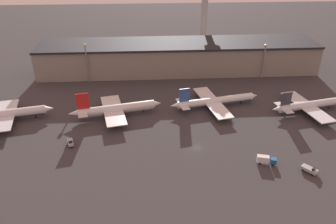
% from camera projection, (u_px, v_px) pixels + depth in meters
% --- Properties ---
extents(ground, '(600.00, 600.00, 0.00)m').
position_uv_depth(ground, '(196.00, 148.00, 130.20)').
color(ground, '#383538').
extents(terminal_building, '(164.83, 28.67, 17.79)m').
position_uv_depth(terminal_building, '(178.00, 57.00, 198.05)').
color(terminal_building, gray).
rests_on(terminal_building, ground).
extents(airplane_0, '(39.83, 31.00, 13.25)m').
position_uv_depth(airplane_0, '(7.00, 114.00, 146.89)').
color(airplane_0, silver).
rests_on(airplane_0, ground).
extents(airplane_1, '(42.92, 30.85, 13.34)m').
position_uv_depth(airplane_1, '(116.00, 109.00, 151.02)').
color(airplane_1, silver).
rests_on(airplane_1, ground).
extents(airplane_2, '(45.33, 34.67, 11.71)m').
position_uv_depth(airplane_2, '(215.00, 101.00, 159.03)').
color(airplane_2, white).
rests_on(airplane_2, ground).
extents(airplane_3, '(39.48, 32.77, 11.65)m').
position_uv_depth(airplane_3, '(309.00, 105.00, 154.92)').
color(airplane_3, silver).
rests_on(airplane_3, ground).
extents(service_vehicle_0, '(5.40, 5.88, 2.66)m').
position_uv_depth(service_vehicle_0, '(310.00, 169.00, 116.37)').
color(service_vehicle_0, '#9EA3A8').
rests_on(service_vehicle_0, ground).
extents(service_vehicle_3, '(3.60, 5.29, 2.65)m').
position_uv_depth(service_vehicle_3, '(70.00, 143.00, 131.20)').
color(service_vehicle_3, '#9EA3A8').
rests_on(service_vehicle_3, ground).
extents(service_vehicle_4, '(7.29, 3.70, 3.26)m').
position_uv_depth(service_vehicle_4, '(266.00, 160.00, 120.43)').
color(service_vehicle_4, '#195199').
rests_on(service_vehicle_4, ground).
extents(lamp_post_0, '(1.80, 1.80, 22.73)m').
position_uv_depth(lamp_post_0, '(86.00, 58.00, 179.83)').
color(lamp_post_0, slate).
rests_on(lamp_post_0, ground).
extents(lamp_post_1, '(1.80, 1.80, 20.47)m').
position_uv_depth(lamp_post_1, '(264.00, 56.00, 185.83)').
color(lamp_post_1, slate).
rests_on(lamp_post_1, ground).
extents(control_tower, '(9.00, 9.00, 46.09)m').
position_uv_depth(control_tower, '(204.00, 10.00, 231.10)').
color(control_tower, '#99999E').
rests_on(control_tower, ground).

